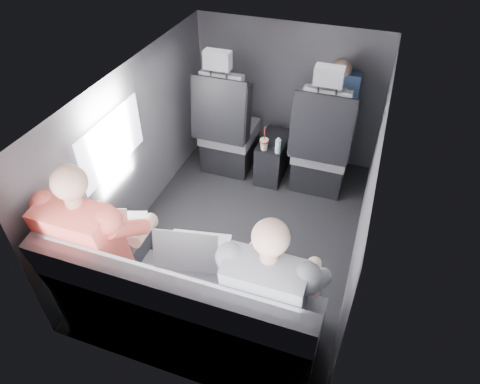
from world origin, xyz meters
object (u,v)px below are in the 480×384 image
(rear_bench, at_px, (187,314))
(water_bottle, at_px, (278,146))
(front_seat_right, at_px, (321,151))
(passenger_rear_right, at_px, (272,291))
(passenger_front_right, at_px, (335,104))
(front_seat_left, at_px, (227,133))
(laptop_black, at_px, (272,271))
(center_console, at_px, (273,157))
(soda_cup, at_px, (264,144))
(laptop_white, at_px, (112,225))
(passenger_rear_left, at_px, (102,241))
(laptop_silver, at_px, (194,249))

(rear_bench, xyz_separation_m, water_bottle, (0.09, 1.75, 0.16))
(front_seat_right, height_order, passenger_rear_right, front_seat_right)
(front_seat_right, distance_m, passenger_front_right, 0.43)
(front_seat_left, relative_size, passenger_rear_right, 1.02)
(rear_bench, relative_size, water_bottle, 10.86)
(laptop_black, bearing_deg, passenger_front_right, 89.24)
(front_seat_right, relative_size, passenger_rear_right, 1.02)
(center_console, xyz_separation_m, soda_cup, (-0.04, -0.19, 0.26))
(front_seat_right, height_order, rear_bench, front_seat_right)
(front_seat_right, distance_m, water_bottle, 0.40)
(front_seat_left, relative_size, rear_bench, 0.79)
(passenger_front_right, bearing_deg, laptop_black, -90.76)
(front_seat_right, bearing_deg, laptop_white, -122.94)
(passenger_rear_right, bearing_deg, passenger_front_right, 90.35)
(front_seat_right, xyz_separation_m, laptop_black, (0.01, -1.67, 0.23))
(front_seat_right, relative_size, passenger_rear_left, 0.98)
(front_seat_left, bearing_deg, rear_bench, -76.69)
(front_seat_right, bearing_deg, laptop_silver, -106.22)
(water_bottle, bearing_deg, laptop_silver, -94.64)
(water_bottle, bearing_deg, passenger_front_right, 45.99)
(front_seat_right, xyz_separation_m, water_bottle, (-0.36, -0.15, 0.07))
(front_seat_left, xyz_separation_m, passenger_front_right, (0.94, 0.26, 0.34))
(laptop_black, xyz_separation_m, passenger_rear_left, (-1.05, -0.14, 0.02))
(center_console, height_order, water_bottle, water_bottle)
(soda_cup, relative_size, passenger_front_right, 0.32)
(front_seat_left, bearing_deg, water_bottle, -15.88)
(front_seat_left, distance_m, rear_bench, 1.96)
(passenger_rear_left, xyz_separation_m, passenger_rear_right, (1.08, 0.00, -0.02))
(water_bottle, relative_size, passenger_rear_left, 0.11)
(water_bottle, xyz_separation_m, passenger_rear_right, (0.41, -1.65, 0.17))
(center_console, height_order, passenger_rear_left, passenger_rear_left)
(passenger_rear_left, relative_size, passenger_front_right, 1.79)
(front_seat_left, distance_m, water_bottle, 0.56)
(laptop_silver, height_order, passenger_rear_left, passenger_rear_left)
(front_seat_right, xyz_separation_m, center_console, (-0.45, 0.04, -0.20))
(laptop_black, xyz_separation_m, passenger_rear_right, (0.04, -0.14, 0.01))
(rear_bench, bearing_deg, soda_cup, 91.34)
(laptop_white, distance_m, laptop_silver, 0.58)
(front_seat_right, bearing_deg, soda_cup, -163.26)
(laptop_silver, relative_size, passenger_rear_left, 0.33)
(soda_cup, bearing_deg, rear_bench, -88.66)
(center_console, bearing_deg, water_bottle, -65.46)
(front_seat_right, bearing_deg, laptop_black, -89.67)
(passenger_front_right, bearing_deg, soda_cup, -142.37)
(center_console, xyz_separation_m, water_bottle, (0.09, -0.19, 0.27))
(rear_bench, bearing_deg, laptop_black, 26.61)
(laptop_white, bearing_deg, front_seat_left, 84.17)
(rear_bench, xyz_separation_m, laptop_white, (-0.62, 0.25, 0.33))
(rear_bench, height_order, passenger_front_right, passenger_front_right)
(center_console, height_order, laptop_white, laptop_white)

